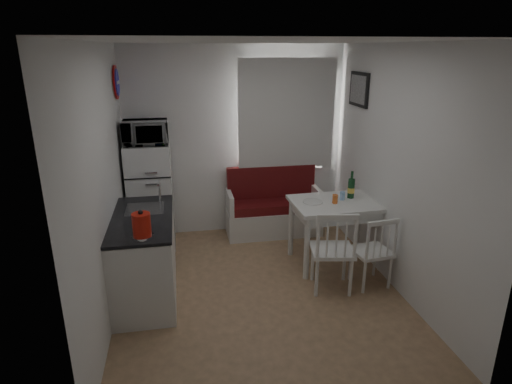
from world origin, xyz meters
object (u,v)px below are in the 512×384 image
fridge (151,196)px  wine_bottle (351,185)px  chair_left (336,243)px  microwave (145,133)px  dining_table (337,209)px  chair_right (376,245)px  kitchen_counter (145,256)px  kettle (142,225)px  bench (273,212)px

fridge → wine_bottle: bearing=-18.4°
chair_left → wine_bottle: 0.97m
microwave → wine_bottle: microwave is taller
dining_table → chair_left: bearing=-112.4°
chair_right → wine_bottle: (0.00, 0.76, 0.45)m
kitchen_counter → fridge: bearing=89.1°
kitchen_counter → kettle: bearing=-84.7°
chair_left → wine_bottle: size_ratio=1.54×
kettle → chair_left: bearing=5.9°
bench → chair_left: (0.30, -1.69, 0.27)m
chair_right → kitchen_counter: bearing=165.4°
dining_table → chair_left: (-0.25, -0.67, -0.12)m
microwave → kettle: bearing=-89.0°
chair_left → kettle: (-1.94, -0.20, 0.44)m
kitchen_counter → wine_bottle: 2.54m
chair_left → chair_right: size_ratio=1.15×
chair_left → fridge: size_ratio=0.37×
fridge → kettle: bearing=-89.0°
fridge → microwave: size_ratio=2.59×
bench → wine_bottle: size_ratio=3.97×
fridge → kettle: (0.03, -1.78, 0.33)m
chair_right → fridge: 2.90m
chair_right → bench: bearing=107.2°
fridge → chair_left: bearing=-38.6°
kitchen_counter → fridge: (0.02, 1.24, 0.24)m
chair_left → wine_bottle: (0.46, 0.77, 0.38)m
dining_table → microwave: (-2.22, 0.86, 0.84)m
microwave → bench: bearing=5.5°
chair_left → chair_right: (0.46, 0.01, -0.07)m
chair_left → microwave: bearing=152.6°
bench → fridge: 1.72m
kettle → wine_bottle: kettle is taller
fridge → kettle: 1.81m
dining_table → chair_right: 0.71m
fridge → kitchen_counter: bearing=-90.9°
fridge → microwave: microwave is taller
chair_left → fridge: 2.53m
wine_bottle → microwave: bearing=162.6°
chair_right → wine_bottle: bearing=82.9°
dining_table → kettle: 2.38m
chair_left → kettle: size_ratio=1.95×
bench → microwave: 2.08m
microwave → kettle: (0.03, -1.73, -0.52)m
kitchen_counter → chair_left: bearing=-9.5°
chair_left → chair_right: bearing=11.8°
fridge → wine_bottle: (2.43, -0.81, 0.27)m
chair_left → kettle: bearing=-163.7°
bench → kitchen_counter: bearing=-141.3°
kitchen_counter → chair_right: bearing=-7.5°
bench → wine_bottle: (0.76, -0.92, 0.66)m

